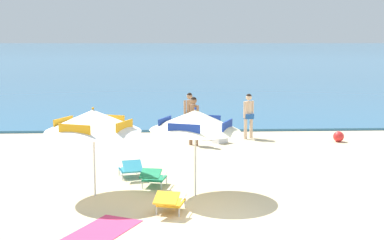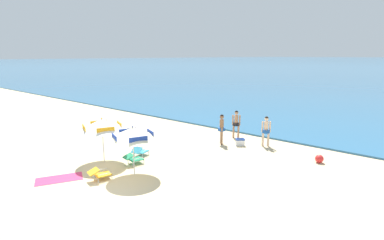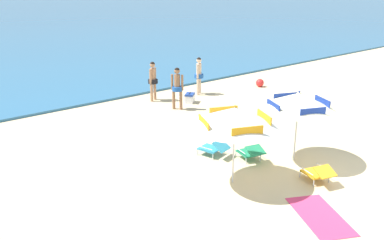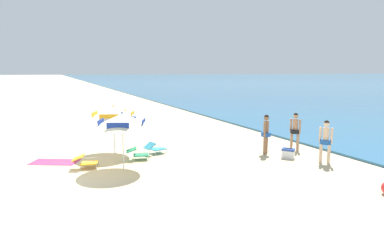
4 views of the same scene
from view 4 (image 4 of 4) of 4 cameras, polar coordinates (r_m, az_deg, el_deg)
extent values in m
plane|color=#D1BA8E|center=(11.39, -24.01, -10.28)|extent=(800.00, 800.00, 0.00)
cylinder|color=silver|center=(14.23, -13.70, -1.79)|extent=(0.04, 0.04, 2.07)
cone|color=white|center=(14.12, -13.81, 1.33)|extent=(2.86, 2.87, 0.58)
cube|color=orange|center=(13.98, -10.56, 0.89)|extent=(0.75, 0.34, 0.28)
cube|color=orange|center=(14.91, -13.12, 1.29)|extent=(0.34, 0.75, 0.28)
cube|color=orange|center=(14.33, -16.95, 0.85)|extent=(0.75, 0.34, 0.28)
cube|color=orange|center=(13.35, -14.55, 0.40)|extent=(0.34, 0.75, 0.28)
sphere|color=orange|center=(14.08, -13.85, 2.47)|extent=(0.06, 0.06, 0.06)
cylinder|color=silver|center=(11.92, -12.21, -3.75)|extent=(0.04, 0.04, 2.06)
cone|color=beige|center=(11.78, -12.33, 0.00)|extent=(3.02, 3.02, 0.55)
cube|color=navy|center=(11.67, -8.60, -0.52)|extent=(0.71, 0.32, 0.27)
cube|color=navy|center=(12.54, -11.64, 0.03)|extent=(0.32, 0.71, 0.27)
cube|color=navy|center=(11.97, -15.93, -0.52)|extent=(0.71, 0.32, 0.27)
cube|color=navy|center=(11.05, -13.08, -1.15)|extent=(0.32, 0.71, 0.27)
sphere|color=navy|center=(11.74, -12.37, 1.30)|extent=(0.06, 0.06, 0.06)
cube|color=#1E7F56|center=(13.25, -9.09, -6.12)|extent=(0.64, 0.70, 0.04)
cube|color=#1E7F56|center=(13.19, -10.74, -5.25)|extent=(0.57, 0.51, 0.18)
cylinder|color=silver|center=(13.52, -7.90, -6.27)|extent=(0.03, 0.03, 0.18)
cylinder|color=silver|center=(13.05, -7.79, -6.82)|extent=(0.03, 0.03, 0.18)
cylinder|color=silver|center=(13.51, -10.33, -6.34)|extent=(0.03, 0.03, 0.18)
cylinder|color=silver|center=(13.03, -10.31, -6.89)|extent=(0.03, 0.03, 0.18)
cylinder|color=silver|center=(13.49, -9.14, -5.33)|extent=(0.14, 0.53, 0.02)
cylinder|color=silver|center=(12.94, -9.07, -5.92)|extent=(0.14, 0.53, 0.02)
cube|color=gold|center=(12.52, -17.84, -7.29)|extent=(0.66, 0.71, 0.04)
cube|color=gold|center=(12.54, -19.60, -6.35)|extent=(0.58, 0.52, 0.19)
cylinder|color=silver|center=(12.74, -16.37, -7.47)|extent=(0.03, 0.03, 0.18)
cylinder|color=silver|center=(12.28, -16.67, -8.09)|extent=(0.03, 0.03, 0.18)
cylinder|color=silver|center=(12.83, -18.91, -7.47)|extent=(0.03, 0.03, 0.18)
cylinder|color=silver|center=(12.37, -19.31, -8.09)|extent=(0.03, 0.03, 0.18)
cylinder|color=silver|center=(12.76, -17.67, -6.43)|extent=(0.16, 0.53, 0.02)
cylinder|color=silver|center=(12.23, -18.07, -7.11)|extent=(0.16, 0.53, 0.02)
cube|color=teal|center=(14.14, -6.11, -5.12)|extent=(0.65, 0.71, 0.04)
cube|color=teal|center=(13.88, -7.58, -4.57)|extent=(0.57, 0.48, 0.26)
cylinder|color=silver|center=(14.51, -5.66, -5.20)|extent=(0.03, 0.03, 0.18)
cylinder|color=silver|center=(14.11, -4.59, -5.58)|extent=(0.03, 0.03, 0.18)
cylinder|color=silver|center=(14.22, -7.61, -5.52)|extent=(0.03, 0.03, 0.18)
cylinder|color=silver|center=(13.81, -6.57, -5.92)|extent=(0.03, 0.03, 0.18)
cylinder|color=silver|center=(14.34, -6.72, -4.44)|extent=(0.16, 0.53, 0.02)
cylinder|color=silver|center=(13.88, -5.50, -4.86)|extent=(0.16, 0.53, 0.02)
cylinder|color=beige|center=(13.53, 23.19, -5.46)|extent=(0.12, 0.12, 0.83)
cylinder|color=beige|center=(13.57, 21.96, -5.35)|extent=(0.12, 0.12, 0.83)
cylinder|color=#1E51A3|center=(13.46, 22.68, -3.61)|extent=(0.41, 0.41, 0.17)
cylinder|color=beige|center=(13.41, 22.75, -2.46)|extent=(0.23, 0.23, 0.59)
cylinder|color=beige|center=(13.38, 23.62, -2.61)|extent=(0.09, 0.09, 0.62)
cylinder|color=beige|center=(13.44, 21.87, -2.46)|extent=(0.09, 0.09, 0.62)
sphere|color=beige|center=(13.34, 22.86, -0.60)|extent=(0.22, 0.22, 0.22)
sphere|color=black|center=(13.33, 22.87, -0.48)|extent=(0.21, 0.21, 0.21)
cylinder|color=#8C6042|center=(14.44, 13.12, -4.11)|extent=(0.12, 0.12, 0.84)
cylinder|color=#8C6042|center=(14.16, 12.82, -4.35)|extent=(0.12, 0.12, 0.84)
cylinder|color=#1E51A3|center=(14.21, 13.03, -2.49)|extent=(0.42, 0.42, 0.18)
cylinder|color=#8C6042|center=(14.16, 13.07, -1.39)|extent=(0.23, 0.23, 0.60)
cylinder|color=#8C6042|center=(14.36, 13.27, -1.33)|extent=(0.09, 0.09, 0.63)
cylinder|color=#8C6042|center=(13.96, 12.85, -1.60)|extent=(0.09, 0.09, 0.63)
sphere|color=#8C6042|center=(14.09, 13.13, 0.40)|extent=(0.23, 0.23, 0.23)
sphere|color=black|center=(14.09, 13.13, 0.51)|extent=(0.21, 0.21, 0.21)
cylinder|color=tan|center=(15.33, 18.32, -3.60)|extent=(0.12, 0.12, 0.83)
cylinder|color=tan|center=(15.43, 17.29, -3.48)|extent=(0.12, 0.12, 0.83)
cylinder|color=black|center=(15.30, 17.88, -1.94)|extent=(0.42, 0.42, 0.17)
cylinder|color=tan|center=(15.25, 17.93, -0.92)|extent=(0.23, 0.23, 0.59)
cylinder|color=tan|center=(15.19, 18.66, -1.07)|extent=(0.09, 0.09, 0.62)
cylinder|color=tan|center=(15.33, 17.20, -0.91)|extent=(0.09, 0.09, 0.62)
sphere|color=tan|center=(15.19, 18.00, 0.72)|extent=(0.23, 0.23, 0.23)
sphere|color=black|center=(15.19, 18.01, 0.82)|extent=(0.21, 0.21, 0.21)
cube|color=white|center=(13.88, 16.76, -5.87)|extent=(0.59, 0.57, 0.32)
cube|color=navy|center=(13.83, 16.80, -5.07)|extent=(0.60, 0.58, 0.08)
cylinder|color=black|center=(13.82, 16.81, -4.84)|extent=(0.28, 0.23, 0.02)
cube|color=#DB3866|center=(13.86, -23.26, -6.89)|extent=(1.61, 2.01, 0.01)
camera|label=1|loc=(15.63, -63.18, 4.29)|focal=49.52mm
camera|label=2|loc=(5.86, -97.50, 13.32)|focal=28.14mm
camera|label=3|loc=(21.39, -37.13, 11.26)|focal=39.19mm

